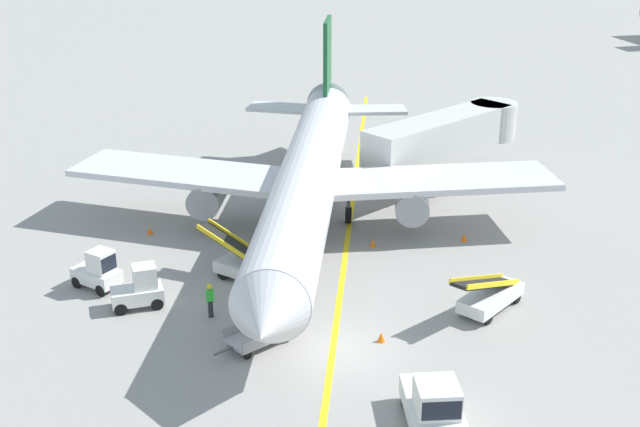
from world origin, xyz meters
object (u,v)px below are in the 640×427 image
at_px(baggage_tug_by_cargo_door, 140,289).
at_px(baggage_tug_near_wing, 98,271).
at_px(safety_cone_wingtip_right, 150,231).
at_px(safety_cone_tail_area, 381,337).
at_px(jet_bridge, 453,133).
at_px(safety_cone_nose_right, 373,243).
at_px(baggage_cart_loaded, 259,335).
at_px(ground_crew_marshaller, 210,299).
at_px(pushback_tug, 434,406).
at_px(safety_cone_wingtip_left, 464,237).
at_px(airliner, 309,175).
at_px(belt_loader_forward_hold, 249,266).
at_px(belt_loader_aft_hold, 490,295).
at_px(safety_cone_nose_left, 355,190).

bearing_deg(baggage_tug_by_cargo_door, baggage_tug_near_wing, 129.16).
bearing_deg(safety_cone_wingtip_right, safety_cone_tail_area, -56.46).
xyz_separation_m(jet_bridge, safety_cone_nose_right, (-7.92, -8.67, -3.32)).
relative_size(baggage_cart_loaded, ground_crew_marshaller, 2.18).
bearing_deg(pushback_tug, safety_cone_tail_area, 90.49).
xyz_separation_m(baggage_tug_by_cargo_door, safety_cone_wingtip_left, (17.96, 3.76, -0.71)).
xyz_separation_m(pushback_tug, safety_cone_tail_area, (-0.05, 6.35, -0.77)).
distance_m(airliner, jet_bridge, 12.33).
xyz_separation_m(airliner, belt_loader_forward_hold, (-4.30, -5.53, -2.64)).
xyz_separation_m(jet_bridge, belt_loader_aft_hold, (-4.61, -16.86, -2.77)).
relative_size(safety_cone_nose_right, safety_cone_wingtip_right, 1.00).
xyz_separation_m(jet_bridge, baggage_tug_by_cargo_door, (-20.65, -12.86, -2.62)).
height_order(baggage_tug_by_cargo_door, belt_loader_aft_hold, belt_loader_aft_hold).
xyz_separation_m(airliner, safety_cone_nose_left, (4.19, 5.42, -3.20)).
bearing_deg(safety_cone_nose_right, baggage_tug_near_wing, -173.07).
distance_m(belt_loader_forward_hold, safety_cone_wingtip_left, 12.71).
bearing_deg(baggage_cart_loaded, safety_cone_tail_area, -9.95).
xyz_separation_m(ground_crew_marshaller, safety_cone_nose_right, (9.58, 5.94, -0.69)).
height_order(baggage_cart_loaded, safety_cone_nose_left, baggage_cart_loaded).
distance_m(baggage_tug_by_cargo_door, safety_cone_wingtip_left, 18.36).
distance_m(baggage_tug_by_cargo_door, ground_crew_marshaller, 3.59).
bearing_deg(safety_cone_nose_left, ground_crew_marshaller, -127.11).
bearing_deg(pushback_tug, safety_cone_nose_left, 81.50).
height_order(belt_loader_forward_hold, safety_cone_wingtip_left, belt_loader_forward_hold).
bearing_deg(safety_cone_nose_left, baggage_tug_by_cargo_door, -138.07).
distance_m(jet_bridge, safety_cone_nose_left, 7.50).
xyz_separation_m(belt_loader_aft_hold, safety_cone_tail_area, (-5.82, -1.64, -0.56)).
relative_size(belt_loader_aft_hold, baggage_cart_loaded, 1.29).
bearing_deg(belt_loader_aft_hold, baggage_tug_near_wing, 160.40).
xyz_separation_m(ground_crew_marshaller, safety_cone_tail_area, (7.08, -3.89, -0.69)).
distance_m(belt_loader_forward_hold, ground_crew_marshaller, 4.05).
relative_size(belt_loader_aft_hold, safety_cone_wingtip_left, 10.87).
bearing_deg(airliner, belt_loader_aft_hold, -60.44).
bearing_deg(pushback_tug, baggage_cart_loaded, 126.30).
xyz_separation_m(baggage_tug_by_cargo_door, belt_loader_forward_hold, (5.44, 1.57, -0.15)).
bearing_deg(airliner, ground_crew_marshaller, -126.72).
xyz_separation_m(safety_cone_nose_right, safety_cone_wingtip_right, (-12.02, 4.52, 0.00)).
distance_m(belt_loader_forward_hold, safety_cone_nose_left, 13.86).
bearing_deg(safety_cone_nose_left, safety_cone_tail_area, -101.57).
bearing_deg(safety_cone_wingtip_left, pushback_tug, -115.99).
height_order(jet_bridge, pushback_tug, jet_bridge).
bearing_deg(safety_cone_nose_left, pushback_tug, -98.50).
xyz_separation_m(pushback_tug, belt_loader_forward_hold, (-4.83, 13.57, -0.22)).
bearing_deg(safety_cone_nose_right, baggage_tug_by_cargo_door, -161.77).
xyz_separation_m(belt_loader_forward_hold, belt_loader_aft_hold, (10.59, -5.57, 0.00)).
bearing_deg(belt_loader_aft_hold, ground_crew_marshaller, 170.11).
height_order(baggage_tug_near_wing, safety_cone_tail_area, baggage_tug_near_wing).
height_order(airliner, jet_bridge, airliner).
relative_size(airliner, ground_crew_marshaller, 20.29).
bearing_deg(ground_crew_marshaller, airliner, 53.28).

